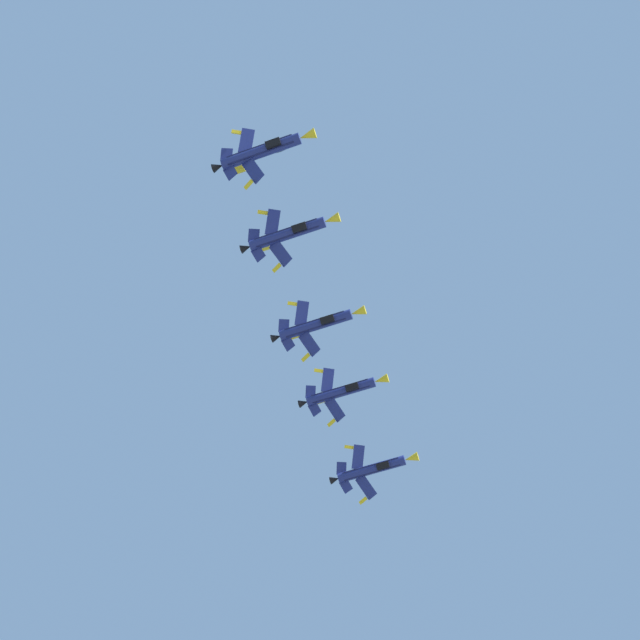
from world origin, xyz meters
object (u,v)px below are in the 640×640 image
(fighter_jet_left_outer, at_px, (289,234))
(fighter_jet_right_outer, at_px, (263,151))
(fighter_jet_right_wing, at_px, (317,325))
(fighter_jet_lead, at_px, (373,469))
(fighter_jet_left_wing, at_px, (343,391))

(fighter_jet_left_outer, relative_size, fighter_jet_right_outer, 1.00)
(fighter_jet_right_wing, xyz_separation_m, fighter_jet_left_outer, (-3.52, -15.41, 0.21))
(fighter_jet_lead, bearing_deg, fighter_jet_right_wing, -0.95)
(fighter_jet_right_outer, bearing_deg, fighter_jet_left_outer, -177.22)
(fighter_jet_lead, bearing_deg, fighter_jet_right_outer, 1.06)
(fighter_jet_lead, xyz_separation_m, fighter_jet_right_wing, (-8.30, -27.04, 2.28))
(fighter_jet_left_wing, xyz_separation_m, fighter_jet_left_outer, (-7.10, -28.75, -1.03))
(fighter_jet_right_wing, bearing_deg, fighter_jet_left_wing, -178.90)
(fighter_jet_right_wing, height_order, fighter_jet_right_outer, fighter_jet_right_outer)
(fighter_jet_left_wing, relative_size, fighter_jet_left_outer, 1.00)
(fighter_jet_lead, xyz_separation_m, fighter_jet_left_wing, (-4.72, -13.70, 3.52))
(fighter_jet_left_wing, bearing_deg, fighter_jet_lead, 177.10)
(fighter_jet_left_outer, bearing_deg, fighter_jet_left_wing, -177.75)
(fighter_jet_left_wing, bearing_deg, fighter_jet_right_wing, 1.10)
(fighter_jet_left_outer, bearing_deg, fighter_jet_right_outer, 2.78)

